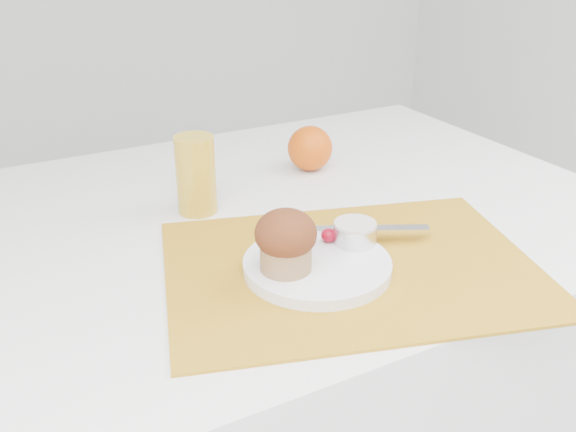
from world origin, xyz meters
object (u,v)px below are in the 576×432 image
plate (317,265)px  muffin (286,240)px  table (253,402)px  orange (310,148)px  juice_glass (196,175)px

plate → muffin: (-0.05, 0.00, 0.05)m
table → orange: size_ratio=14.73×
muffin → table: bearing=78.6°
table → muffin: muffin is taller
muffin → orange: bearing=55.5°
plate → juice_glass: (-0.07, 0.26, 0.05)m
table → muffin: (-0.04, -0.20, 0.44)m
juice_glass → table: bearing=-40.3°
table → muffin: bearing=-101.4°
plate → orange: orange is taller
juice_glass → orange: bearing=16.6°
orange → muffin: bearing=-124.5°
plate → juice_glass: bearing=104.5°
juice_glass → muffin: bearing=-85.5°
plate → orange: size_ratio=2.38×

